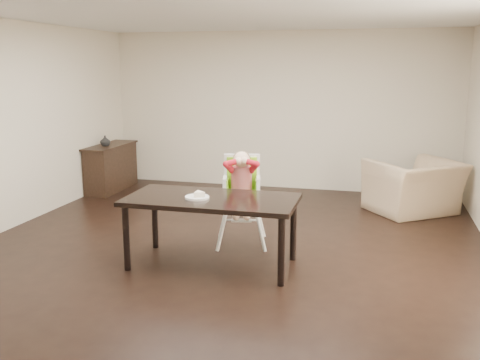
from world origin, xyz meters
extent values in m
plane|color=black|center=(0.00, 0.00, 0.00)|extent=(7.00, 7.00, 0.00)
cube|color=beige|center=(0.00, 3.50, 1.35)|extent=(6.00, 0.02, 2.70)
cube|color=beige|center=(0.00, -3.50, 1.35)|extent=(6.00, 0.02, 2.70)
cube|color=white|center=(0.00, 0.00, 2.70)|extent=(6.00, 7.00, 0.02)
cube|color=black|center=(-0.02, -0.42, 0.72)|extent=(1.80, 0.90, 0.05)
cylinder|color=black|center=(-0.84, -0.79, 0.35)|extent=(0.07, 0.07, 0.70)
cylinder|color=black|center=(0.80, -0.79, 0.35)|extent=(0.07, 0.07, 0.70)
cylinder|color=black|center=(-0.84, -0.05, 0.35)|extent=(0.07, 0.07, 0.70)
cylinder|color=black|center=(0.80, -0.05, 0.35)|extent=(0.07, 0.07, 0.70)
cylinder|color=white|center=(-0.04, 0.09, 0.30)|extent=(0.05, 0.05, 0.60)
cylinder|color=white|center=(0.37, 0.18, 0.30)|extent=(0.05, 0.05, 0.60)
cylinder|color=white|center=(-0.14, 0.50, 0.30)|extent=(0.05, 0.05, 0.60)
cylinder|color=white|center=(0.28, 0.60, 0.30)|extent=(0.05, 0.05, 0.60)
cube|color=white|center=(0.12, 0.34, 0.60)|extent=(0.51, 0.47, 0.05)
cube|color=#78BE18|center=(0.12, 0.34, 0.64)|extent=(0.41, 0.39, 0.03)
cube|color=white|center=(0.08, 0.51, 0.85)|extent=(0.43, 0.15, 0.45)
cube|color=#78BE18|center=(0.08, 0.47, 0.84)|extent=(0.36, 0.10, 0.41)
cube|color=black|center=(0.04, 0.38, 0.84)|extent=(0.08, 0.20, 0.02)
cube|color=black|center=(0.17, 0.41, 0.84)|extent=(0.08, 0.20, 0.02)
cylinder|color=red|center=(0.12, 0.34, 0.80)|extent=(0.30, 0.30, 0.29)
sphere|color=beige|center=(0.12, 0.32, 1.03)|extent=(0.23, 0.23, 0.19)
ellipsoid|color=brown|center=(0.11, 0.35, 1.06)|extent=(0.23, 0.23, 0.15)
sphere|color=beige|center=(0.11, 0.22, 1.04)|extent=(0.10, 0.10, 0.09)
sphere|color=beige|center=(0.18, 0.23, 1.04)|extent=(0.10, 0.10, 0.09)
cylinder|color=white|center=(-0.15, -0.50, 0.76)|extent=(0.26, 0.26, 0.02)
torus|color=white|center=(-0.15, -0.50, 0.77)|extent=(0.26, 0.26, 0.01)
imported|color=tan|center=(2.20, 2.33, 0.51)|extent=(1.40, 1.32, 1.03)
cube|color=black|center=(-2.78, 2.57, 0.38)|extent=(0.40, 1.20, 0.76)
cube|color=black|center=(-2.78, 2.57, 0.78)|extent=(0.44, 1.26, 0.03)
imported|color=#99999E|center=(-2.78, 2.41, 0.87)|extent=(0.22, 0.23, 0.17)
camera|label=1|loc=(1.65, -5.64, 2.11)|focal=40.00mm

